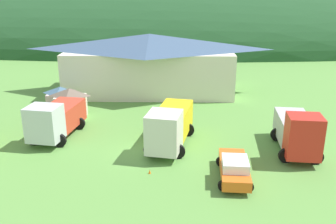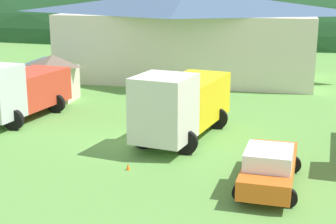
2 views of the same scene
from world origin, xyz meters
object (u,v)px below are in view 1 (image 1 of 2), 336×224
object	(u,v)px
depot_building	(150,62)
traffic_cone_near_pickup	(150,173)
service_pickup_orange	(234,168)
play_shed_cream	(71,103)
flatbed_truck_yellow	(170,125)
play_shed_pink	(61,98)
tow_truck_silver	(55,119)
crane_truck_red	(297,131)

from	to	relation	value
depot_building	traffic_cone_near_pickup	size ratio (longest dim) A/B	36.54
service_pickup_orange	traffic_cone_near_pickup	distance (m)	5.80
play_shed_cream	flatbed_truck_yellow	size ratio (longest dim) A/B	0.38
flatbed_truck_yellow	traffic_cone_near_pickup	xyz separation A→B (m)	(-1.32, -4.71, -1.82)
depot_building	play_shed_pink	xyz separation A→B (m)	(-8.72, -7.45, -2.30)
play_shed_cream	flatbed_truck_yellow	world-z (taller)	flatbed_truck_yellow
depot_building	service_pickup_orange	xyz separation A→B (m)	(7.05, -21.76, -2.77)
play_shed_pink	traffic_cone_near_pickup	xyz separation A→B (m)	(10.07, -13.68, -1.31)
play_shed_pink	flatbed_truck_yellow	size ratio (longest dim) A/B	0.34
tow_truck_silver	flatbed_truck_yellow	xyz separation A→B (m)	(9.70, -1.62, 0.11)
tow_truck_silver	service_pickup_orange	size ratio (longest dim) A/B	1.34
depot_building	play_shed_pink	bearing A→B (deg)	-139.47
service_pickup_orange	traffic_cone_near_pickup	size ratio (longest dim) A/B	9.03
crane_truck_red	depot_building	bearing A→B (deg)	-138.92
traffic_cone_near_pickup	play_shed_pink	bearing A→B (deg)	126.36
play_shed_cream	crane_truck_red	world-z (taller)	crane_truck_red
flatbed_truck_yellow	crane_truck_red	bearing A→B (deg)	95.11
crane_truck_red	service_pickup_orange	distance (m)	6.97
service_pickup_orange	flatbed_truck_yellow	bearing A→B (deg)	-136.72
flatbed_truck_yellow	play_shed_cream	bearing A→B (deg)	-113.14
flatbed_truck_yellow	service_pickup_orange	size ratio (longest dim) A/B	1.53
depot_building	crane_truck_red	bearing A→B (deg)	-54.50
depot_building	play_shed_cream	size ratio (longest dim) A/B	6.96
tow_truck_silver	depot_building	bearing A→B (deg)	163.42
crane_truck_red	service_pickup_orange	bearing A→B (deg)	-45.94
depot_building	tow_truck_silver	world-z (taller)	depot_building
tow_truck_silver	traffic_cone_near_pickup	distance (m)	10.63
tow_truck_silver	traffic_cone_near_pickup	size ratio (longest dim) A/B	12.08
play_shed_pink	tow_truck_silver	bearing A→B (deg)	-77.02
depot_building	play_shed_pink	distance (m)	11.70
crane_truck_red	service_pickup_orange	xyz separation A→B (m)	(-5.40, -4.30, -0.94)
crane_truck_red	traffic_cone_near_pickup	xyz separation A→B (m)	(-11.11, -3.67, -1.77)
service_pickup_orange	tow_truck_silver	bearing A→B (deg)	-112.39
play_shed_pink	crane_truck_red	bearing A→B (deg)	-25.30
play_shed_cream	play_shed_pink	bearing A→B (deg)	125.16
depot_building	traffic_cone_near_pickup	distance (m)	21.48
depot_building	play_shed_cream	world-z (taller)	depot_building
play_shed_pink	service_pickup_orange	world-z (taller)	play_shed_pink
depot_building	crane_truck_red	world-z (taller)	depot_building
depot_building	flatbed_truck_yellow	xyz separation A→B (m)	(2.67, -16.42, -1.78)
depot_building	play_shed_cream	bearing A→B (deg)	-126.14
tow_truck_silver	crane_truck_red	xyz separation A→B (m)	(19.48, -2.66, 0.05)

